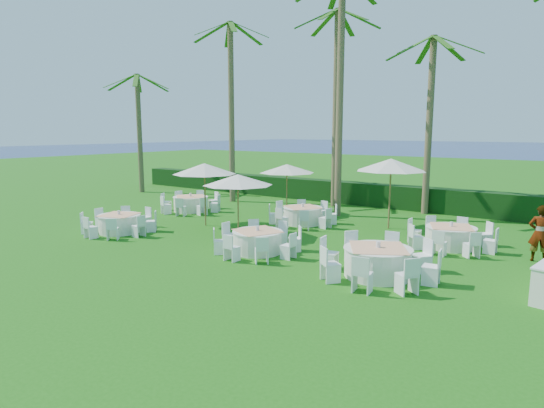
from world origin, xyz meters
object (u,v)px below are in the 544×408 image
(staff_person, at_px, (540,233))
(banquet_table_d, at_px, (191,203))
(banquet_table_a, at_px, (119,223))
(umbrella_d, at_px, (391,165))
(umbrella_a, at_px, (204,169))
(banquet_table_b, at_px, (258,241))
(banquet_table_e, at_px, (303,215))
(banquet_table_f, at_px, (451,236))
(banquet_table_c, at_px, (378,261))
(umbrella_b, at_px, (238,180))
(umbrella_c, at_px, (287,169))

(staff_person, bearing_deg, banquet_table_d, -11.41)
(banquet_table_a, distance_m, umbrella_d, 11.18)
(umbrella_a, bearing_deg, banquet_table_b, -25.59)
(umbrella_a, bearing_deg, banquet_table_a, -121.67)
(staff_person, bearing_deg, banquet_table_e, -15.49)
(banquet_table_f, bearing_deg, umbrella_a, -166.39)
(banquet_table_a, xyz_separation_m, banquet_table_c, (10.56, 0.80, 0.05))
(banquet_table_c, bearing_deg, umbrella_b, 166.56)
(banquet_table_c, distance_m, banquet_table_d, 12.53)
(banquet_table_b, bearing_deg, banquet_table_e, 104.74)
(banquet_table_d, bearing_deg, umbrella_a, -34.30)
(banquet_table_b, relative_size, banquet_table_d, 0.98)
(banquet_table_a, bearing_deg, banquet_table_f, 24.99)
(banquet_table_e, height_order, banquet_table_f, same)
(staff_person, bearing_deg, banquet_table_c, 39.79)
(banquet_table_b, height_order, umbrella_c, umbrella_c)
(banquet_table_b, relative_size, umbrella_a, 1.09)
(banquet_table_b, relative_size, banquet_table_c, 0.88)
(banquet_table_c, height_order, banquet_table_f, banquet_table_c)
(banquet_table_e, bearing_deg, banquet_table_b, -75.26)
(umbrella_a, relative_size, umbrella_b, 1.00)
(banquet_table_c, xyz_separation_m, banquet_table_f, (0.79, 4.49, -0.04))
(banquet_table_e, relative_size, staff_person, 1.67)
(umbrella_a, bearing_deg, umbrella_c, 74.67)
(banquet_table_b, height_order, banquet_table_e, banquet_table_e)
(staff_person, bearing_deg, banquet_table_f, -15.26)
(banquet_table_c, bearing_deg, banquet_table_e, 138.30)
(banquet_table_c, bearing_deg, banquet_table_f, 80.05)
(banquet_table_f, relative_size, umbrella_b, 1.10)
(umbrella_a, xyz_separation_m, umbrella_d, (6.58, 4.01, 0.21))
(banquet_table_b, bearing_deg, banquet_table_c, -0.75)
(banquet_table_b, relative_size, umbrella_d, 1.01)
(banquet_table_e, bearing_deg, umbrella_d, 20.29)
(banquet_table_f, bearing_deg, banquet_table_a, -155.01)
(banquet_table_e, distance_m, staff_person, 9.03)
(banquet_table_b, height_order, banquet_table_d, banquet_table_d)
(banquet_table_c, bearing_deg, banquet_table_d, 160.03)
(banquet_table_d, height_order, umbrella_c, umbrella_c)
(banquet_table_c, distance_m, umbrella_c, 10.15)
(banquet_table_f, relative_size, umbrella_d, 1.02)
(banquet_table_a, bearing_deg, umbrella_d, 39.70)
(banquet_table_e, bearing_deg, umbrella_b, -102.68)
(staff_person, bearing_deg, umbrella_a, -1.63)
(umbrella_c, xyz_separation_m, staff_person, (10.96, -2.28, -1.32))
(umbrella_c, height_order, umbrella_d, umbrella_d)
(banquet_table_b, height_order, banquet_table_f, banquet_table_f)
(banquet_table_a, height_order, banquet_table_f, banquet_table_f)
(banquet_table_e, xyz_separation_m, umbrella_d, (3.41, 1.26, 2.25))
(banquet_table_a, height_order, banquet_table_b, banquet_table_b)
(banquet_table_c, distance_m, staff_person, 5.55)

